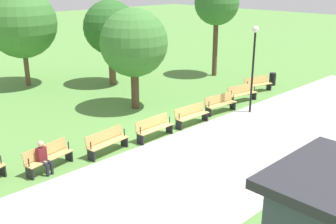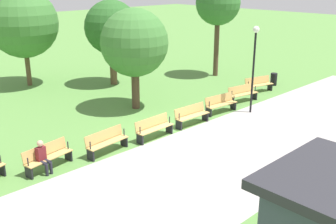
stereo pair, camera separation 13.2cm
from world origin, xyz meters
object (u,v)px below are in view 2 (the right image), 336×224
object	(u,v)px
bench_6	(48,156)
bench_5	(106,141)
bench_3	(191,115)
tree_0	(112,28)
tree_1	(218,3)
trash_bin	(274,79)
bench_1	(242,93)
lamp_post	(254,54)
bench_2	(221,103)
tree_3	(134,43)
person_seated	(43,156)
bench_0	(259,84)
bench_4	(154,127)
tree_2	(23,23)

from	to	relation	value
bench_6	bench_5	bearing A→B (deg)	161.35
bench_3	bench_5	size ratio (longest dim) A/B	0.99
tree_0	bench_6	bearing A→B (deg)	42.17
tree_1	trash_bin	distance (m)	6.14
bench_1	tree_1	xyz separation A→B (m)	(-3.61, -4.91, 4.35)
bench_5	lamp_post	xyz separation A→B (m)	(-8.07, 1.03, 2.48)
bench_2	tree_3	bearing A→B (deg)	-47.17
bench_1	tree_1	distance (m)	7.48
person_seated	tree_0	distance (m)	12.41
bench_0	trash_bin	distance (m)	2.00
bench_6	person_seated	xyz separation A→B (m)	(0.27, 0.20, 0.16)
bench_4	bench_5	xyz separation A→B (m)	(2.31, -0.17, 0.00)
bench_0	tree_0	bearing A→B (deg)	-40.92
tree_3	lamp_post	xyz separation A→B (m)	(-3.73, 4.52, -0.42)
bench_1	tree_2	distance (m)	13.64
bench_6	tree_2	world-z (taller)	tree_2
bench_1	bench_5	bearing A→B (deg)	12.45
bench_6	lamp_post	xyz separation A→B (m)	(-10.37, 1.36, 2.48)
bench_4	bench_6	distance (m)	4.63
tree_0	bench_0	bearing A→B (deg)	124.54
bench_4	tree_0	distance (m)	9.82
bench_2	tree_0	world-z (taller)	tree_0
bench_2	tree_3	size ratio (longest dim) A/B	0.37
tree_2	tree_3	distance (m)	8.40
tree_1	tree_3	distance (m)	8.80
person_seated	lamp_post	distance (m)	10.95
tree_2	tree_3	bearing A→B (deg)	103.27
tree_3	trash_bin	size ratio (longest dim) A/B	6.62
lamp_post	bench_2	bearing A→B (deg)	-42.10
bench_1	bench_4	xyz separation A→B (m)	(6.92, 0.50, 0.00)
bench_0	tree_3	world-z (taller)	tree_3
tree_3	bench_0	bearing A→B (deg)	159.56
bench_1	tree_2	bearing A→B (deg)	-48.58
bench_1	trash_bin	world-z (taller)	bench_1
bench_2	bench_4	size ratio (longest dim) A/B	1.01
bench_2	trash_bin	bearing A→B (deg)	-164.71
bench_1	trash_bin	size ratio (longest dim) A/B	2.46
bench_1	tree_0	xyz separation A→B (m)	(2.82, -7.88, 3.06)
bench_0	person_seated	distance (m)	14.07
person_seated	tree_2	size ratio (longest dim) A/B	0.20
bench_2	tree_1	size ratio (longest dim) A/B	0.30
person_seated	tree_3	bearing A→B (deg)	-164.43
bench_1	bench_6	bearing A→B (deg)	10.38
bench_0	bench_5	size ratio (longest dim) A/B	1.01
person_seated	bench_2	bearing A→B (deg)	168.79
bench_6	lamp_post	distance (m)	10.75
bench_0	bench_4	distance (m)	9.24
bench_4	bench_5	size ratio (longest dim) A/B	0.99
bench_0	bench_5	bearing A→B (deg)	18.67
bench_2	lamp_post	xyz separation A→B (m)	(-1.14, 1.03, 2.48)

